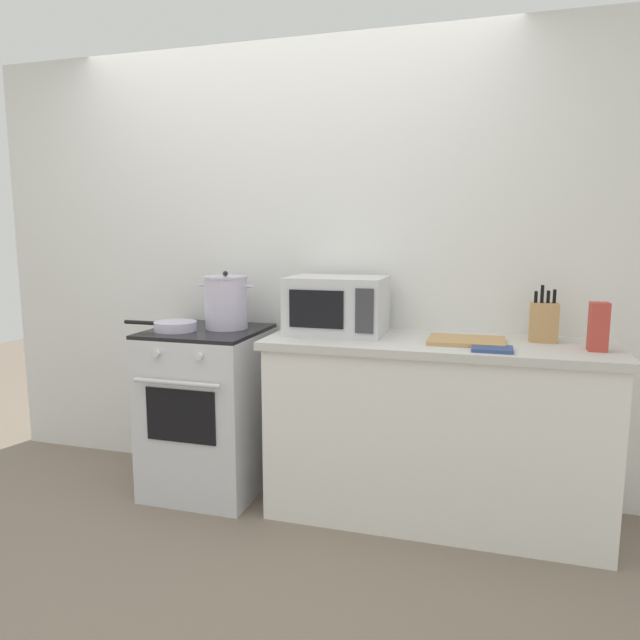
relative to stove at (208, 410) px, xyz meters
name	(u,v)px	position (x,y,z in m)	size (l,w,h in m)	color
ground_plane	(220,551)	(0.35, -0.60, -0.46)	(10.00, 10.00, 0.00)	#7A6B5B
back_wall	(338,267)	(0.65, 0.37, 0.79)	(4.40, 0.10, 2.50)	silver
lower_cabinet_right	(434,434)	(1.25, 0.02, -0.02)	(1.64, 0.56, 0.88)	white
countertop_right	(437,345)	(1.25, 0.02, 0.44)	(1.70, 0.60, 0.04)	beige
stove	(208,410)	(0.00, 0.00, 0.00)	(0.60, 0.64, 0.92)	silver
stock_pot	(226,302)	(0.09, 0.07, 0.61)	(0.33, 0.24, 0.32)	silver
frying_pan	(174,326)	(-0.14, -0.09, 0.48)	(0.43, 0.23, 0.05)	silver
microwave	(337,305)	(0.72, 0.08, 0.61)	(0.50, 0.37, 0.30)	silver
cutting_board	(466,341)	(1.39, 0.00, 0.47)	(0.36, 0.26, 0.02)	tan
knife_block	(544,322)	(1.75, 0.14, 0.56)	(0.13, 0.10, 0.28)	tan
pasta_box	(598,327)	(1.96, -0.03, 0.57)	(0.08, 0.08, 0.22)	#B73D33
oven_mitt	(492,349)	(1.51, -0.16, 0.47)	(0.18, 0.14, 0.02)	#33477A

